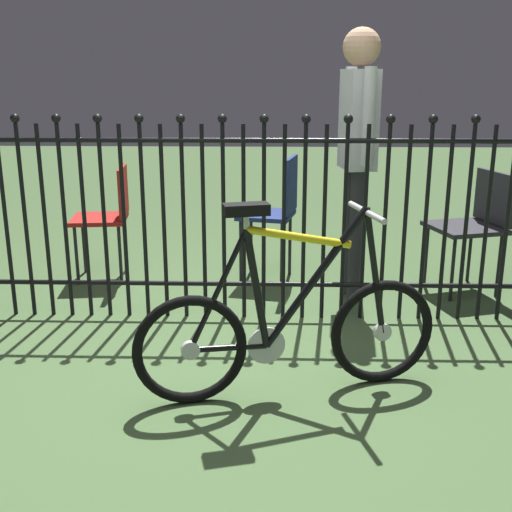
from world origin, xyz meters
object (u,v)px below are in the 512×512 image
(chair_navy, at_px, (277,206))
(person_visitor, at_px, (358,141))
(chair_charcoal, at_px, (476,219))
(bicycle, at_px, (289,329))
(chair_red, at_px, (109,211))

(chair_navy, distance_m, person_visitor, 0.79)
(chair_charcoal, relative_size, person_visitor, 0.47)
(chair_charcoal, xyz_separation_m, chair_navy, (-1.36, 0.19, 0.04))
(bicycle, xyz_separation_m, chair_red, (-1.27, 1.73, 0.18))
(chair_red, relative_size, person_visitor, 0.47)
(bicycle, relative_size, chair_red, 1.74)
(chair_navy, bearing_deg, chair_charcoal, -7.90)
(bicycle, xyz_separation_m, person_visitor, (0.46, 1.37, 0.73))
(bicycle, relative_size, person_visitor, 0.82)
(bicycle, distance_m, person_visitor, 1.62)
(bicycle, height_order, person_visitor, person_visitor)
(bicycle, distance_m, chair_navy, 1.73)
(chair_navy, bearing_deg, person_visitor, -34.11)
(bicycle, bearing_deg, person_visitor, 71.55)
(chair_red, height_order, person_visitor, person_visitor)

